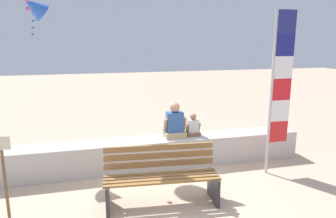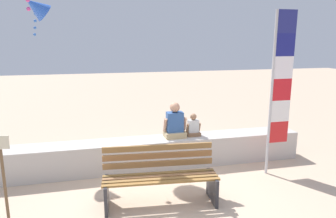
{
  "view_description": "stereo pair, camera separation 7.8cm",
  "coord_description": "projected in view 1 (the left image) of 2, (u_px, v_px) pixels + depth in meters",
  "views": [
    {
      "loc": [
        -1.17,
        -4.69,
        2.53
      ],
      "look_at": [
        0.35,
        1.22,
        1.19
      ],
      "focal_mm": 33.74,
      "sensor_mm": 36.0,
      "label": 1
    },
    {
      "loc": [
        -1.1,
        -4.71,
        2.53
      ],
      "look_at": [
        0.35,
        1.22,
        1.19
      ],
      "focal_mm": 33.74,
      "sensor_mm": 36.0,
      "label": 2
    }
  ],
  "objects": [
    {
      "name": "person_child",
      "position": [
        193.0,
        127.0,
        6.51
      ],
      "size": [
        0.31,
        0.22,
        0.47
      ],
      "color": "brown",
      "rests_on": "seawall_ledge"
    },
    {
      "name": "kite_blue",
      "position": [
        34.0,
        7.0,
        8.37
      ],
      "size": [
        0.91,
        0.8,
        1.14
      ],
      "color": "blue"
    },
    {
      "name": "flag_banner",
      "position": [
        279.0,
        84.0,
        5.81
      ],
      "size": [
        0.43,
        0.05,
        3.05
      ],
      "color": "#B7B7BC",
      "rests_on": "ground"
    },
    {
      "name": "person_adult",
      "position": [
        175.0,
        124.0,
        6.39
      ],
      "size": [
        0.47,
        0.35,
        0.72
      ],
      "color": "tan",
      "rests_on": "seawall_ledge"
    },
    {
      "name": "park_bench",
      "position": [
        161.0,
        177.0,
        4.95
      ],
      "size": [
        1.82,
        0.76,
        0.88
      ],
      "color": "olive",
      "rests_on": "ground"
    },
    {
      "name": "sign_post",
      "position": [
        4.0,
        175.0,
        4.16
      ],
      "size": [
        0.24,
        0.06,
        1.32
      ],
      "color": "brown",
      "rests_on": "ground"
    },
    {
      "name": "seawall_ledge",
      "position": [
        151.0,
        153.0,
        6.36
      ],
      "size": [
        6.28,
        0.58,
        0.59
      ],
      "primitive_type": "cube",
      "color": "beige",
      "rests_on": "ground"
    },
    {
      "name": "ground_plane",
      "position": [
        166.0,
        195.0,
        5.26
      ],
      "size": [
        40.0,
        40.0,
        0.0
      ],
      "primitive_type": "plane",
      "color": "#CCAE90"
    }
  ]
}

